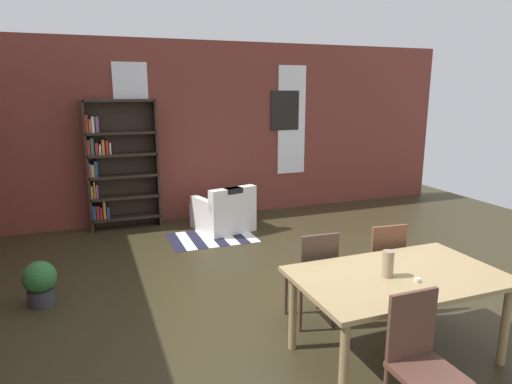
{
  "coord_description": "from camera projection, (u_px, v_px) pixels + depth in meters",
  "views": [
    {
      "loc": [
        -2.18,
        -3.97,
        2.25
      ],
      "look_at": [
        -0.23,
        1.17,
        0.99
      ],
      "focal_mm": 31.41,
      "sensor_mm": 36.0,
      "label": 1
    }
  ],
  "objects": [
    {
      "name": "window_pane_1",
      "position": [
        292.0,
        120.0,
        8.36
      ],
      "size": [
        0.55,
        0.02,
        1.99
      ],
      "primitive_type": "cube",
      "color": "white"
    },
    {
      "name": "dining_chair_far_right",
      "position": [
        381.0,
        264.0,
        4.58
      ],
      "size": [
        0.43,
        0.43,
        0.95
      ],
      "color": "brown",
      "rests_on": "ground"
    },
    {
      "name": "dining_chair_far_left",
      "position": [
        314.0,
        274.0,
        4.31
      ],
      "size": [
        0.42,
        0.42,
        0.95
      ],
      "color": "#4A372C",
      "rests_on": "ground"
    },
    {
      "name": "back_wall_brick",
      "position": [
        216.0,
        131.0,
        7.95
      ],
      "size": [
        9.24,
        0.12,
        3.06
      ],
      "primitive_type": "cube",
      "color": "brown",
      "rests_on": "ground"
    },
    {
      "name": "striped_rug",
      "position": [
        212.0,
        238.0,
        6.95
      ],
      "size": [
        1.3,
        0.9,
        0.01
      ],
      "color": "#1E1E33",
      "rests_on": "ground"
    },
    {
      "name": "armchair_white",
      "position": [
        224.0,
        213.0,
        7.31
      ],
      "size": [
        0.98,
        0.98,
        0.75
      ],
      "color": "silver",
      "rests_on": "ground"
    },
    {
      "name": "window_pane_0",
      "position": [
        133.0,
        125.0,
        7.36
      ],
      "size": [
        0.55,
        0.02,
        1.99
      ],
      "primitive_type": "cube",
      "color": "white"
    },
    {
      "name": "ground_plane",
      "position": [
        313.0,
        301.0,
        4.88
      ],
      "size": [
        10.71,
        10.71,
        0.0
      ],
      "primitive_type": "plane",
      "color": "#332C1A"
    },
    {
      "name": "tealight_candle_0",
      "position": [
        417.0,
        280.0,
        3.56
      ],
      "size": [
        0.04,
        0.04,
        0.03
      ],
      "primitive_type": "cylinder",
      "color": "silver",
      "rests_on": "dining_table"
    },
    {
      "name": "vase_on_table",
      "position": [
        388.0,
        264.0,
        3.64
      ],
      "size": [
        0.09,
        0.09,
        0.22
      ],
      "primitive_type": "cylinder",
      "color": "#998466",
      "rests_on": "dining_table"
    },
    {
      "name": "dining_chair_near_left",
      "position": [
        421.0,
        360.0,
        2.95
      ],
      "size": [
        0.4,
        0.4,
        0.95
      ],
      "color": "brown",
      "rests_on": "ground"
    },
    {
      "name": "dining_table",
      "position": [
        398.0,
        283.0,
        3.73
      ],
      "size": [
        1.73,
        1.04,
        0.75
      ],
      "color": "#9D8457",
      "rests_on": "ground"
    },
    {
      "name": "potted_plant_by_shelf",
      "position": [
        40.0,
        282.0,
        4.75
      ],
      "size": [
        0.35,
        0.35,
        0.48
      ],
      "color": "#333338",
      "rests_on": "ground"
    },
    {
      "name": "bookshelf_tall",
      "position": [
        118.0,
        164.0,
        7.25
      ],
      "size": [
        1.13,
        0.28,
        2.1
      ],
      "color": "#2D2319",
      "rests_on": "ground"
    },
    {
      "name": "framed_picture",
      "position": [
        285.0,
        110.0,
        8.26
      ],
      "size": [
        0.56,
        0.03,
        0.72
      ],
      "primitive_type": "cube",
      "color": "black"
    }
  ]
}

